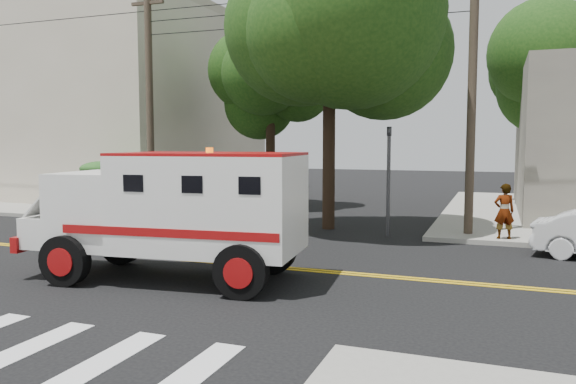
% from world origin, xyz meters
% --- Properties ---
extents(ground, '(100.00, 100.00, 0.00)m').
position_xyz_m(ground, '(0.00, 0.00, 0.00)').
color(ground, black).
rests_on(ground, ground).
extents(sidewalk_nw, '(17.00, 17.00, 0.15)m').
position_xyz_m(sidewalk_nw, '(-13.50, 13.50, 0.07)').
color(sidewalk_nw, gray).
rests_on(sidewalk_nw, ground).
extents(building_left, '(16.00, 14.00, 10.00)m').
position_xyz_m(building_left, '(-15.50, 15.00, 5.15)').
color(building_left, '#BBAF99').
rests_on(building_left, sidewalk_nw).
extents(utility_pole_left, '(0.28, 0.28, 9.00)m').
position_xyz_m(utility_pole_left, '(-5.60, 6.00, 4.50)').
color(utility_pole_left, '#382D23').
rests_on(utility_pole_left, ground).
extents(utility_pole_right, '(0.28, 0.28, 9.00)m').
position_xyz_m(utility_pole_right, '(6.30, 6.20, 4.50)').
color(utility_pole_right, '#382D23').
rests_on(utility_pole_right, ground).
extents(tree_main, '(6.08, 5.70, 9.85)m').
position_xyz_m(tree_main, '(1.94, 6.21, 7.20)').
color(tree_main, black).
rests_on(tree_main, ground).
extents(tree_left, '(4.48, 4.20, 7.70)m').
position_xyz_m(tree_left, '(-2.68, 11.79, 5.73)').
color(tree_left, black).
rests_on(tree_left, ground).
extents(tree_right, '(4.80, 4.50, 8.20)m').
position_xyz_m(tree_right, '(8.84, 15.77, 6.09)').
color(tree_right, black).
rests_on(tree_right, ground).
extents(traffic_signal, '(0.15, 0.18, 3.60)m').
position_xyz_m(traffic_signal, '(3.80, 5.60, 2.23)').
color(traffic_signal, '#3F3F42').
rests_on(traffic_signal, ground).
extents(accessibility_sign, '(0.45, 0.10, 2.02)m').
position_xyz_m(accessibility_sign, '(-6.20, 6.17, 1.37)').
color(accessibility_sign, '#3F3F42').
rests_on(accessibility_sign, ground).
extents(palm_planter, '(3.52, 2.63, 2.36)m').
position_xyz_m(palm_planter, '(-7.44, 6.62, 1.65)').
color(palm_planter, '#1E3314').
rests_on(palm_planter, sidewalk_nw).
extents(armored_truck, '(6.50, 3.08, 2.87)m').
position_xyz_m(armored_truck, '(0.43, -1.90, 1.63)').
color(armored_truck, white).
rests_on(armored_truck, ground).
extents(pedestrian_a, '(0.71, 0.57, 1.69)m').
position_xyz_m(pedestrian_a, '(7.37, 5.50, 1.00)').
color(pedestrian_a, gray).
rests_on(pedestrian_a, sidewalk_ne).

